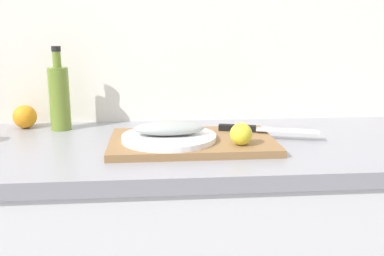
{
  "coord_description": "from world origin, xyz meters",
  "views": [
    {
      "loc": [
        0.01,
        -1.21,
        1.23
      ],
      "look_at": [
        0.11,
        -0.03,
        0.95
      ],
      "focal_mm": 41.17,
      "sensor_mm": 36.0,
      "label": 1
    }
  ],
  "objects_px": {
    "cutting_board": "(192,142)",
    "lemon_0": "(241,134)",
    "chef_knife": "(255,129)",
    "fish_fillet": "(169,128)",
    "white_plate": "(169,137)",
    "olive_oil_bottle": "(59,97)"
  },
  "relations": [
    {
      "from": "white_plate",
      "to": "olive_oil_bottle",
      "type": "distance_m",
      "value": 0.42
    },
    {
      "from": "lemon_0",
      "to": "cutting_board",
      "type": "bearing_deg",
      "value": 147.43
    },
    {
      "from": "fish_fillet",
      "to": "olive_oil_bottle",
      "type": "xyz_separation_m",
      "value": [
        -0.34,
        0.24,
        0.05
      ]
    },
    {
      "from": "fish_fillet",
      "to": "olive_oil_bottle",
      "type": "distance_m",
      "value": 0.42
    },
    {
      "from": "lemon_0",
      "to": "chef_knife",
      "type": "bearing_deg",
      "value": 63.26
    },
    {
      "from": "white_plate",
      "to": "chef_knife",
      "type": "bearing_deg",
      "value": 16.13
    },
    {
      "from": "white_plate",
      "to": "lemon_0",
      "type": "distance_m",
      "value": 0.2
    },
    {
      "from": "olive_oil_bottle",
      "to": "white_plate",
      "type": "bearing_deg",
      "value": -35.55
    },
    {
      "from": "white_plate",
      "to": "chef_knife",
      "type": "xyz_separation_m",
      "value": [
        0.26,
        0.07,
        0.0
      ]
    },
    {
      "from": "fish_fillet",
      "to": "chef_knife",
      "type": "xyz_separation_m",
      "value": [
        0.26,
        0.07,
        -0.02
      ]
    },
    {
      "from": "cutting_board",
      "to": "chef_knife",
      "type": "distance_m",
      "value": 0.2
    },
    {
      "from": "cutting_board",
      "to": "white_plate",
      "type": "relative_size",
      "value": 1.75
    },
    {
      "from": "fish_fillet",
      "to": "chef_knife",
      "type": "height_order",
      "value": "fish_fillet"
    },
    {
      "from": "cutting_board",
      "to": "lemon_0",
      "type": "xyz_separation_m",
      "value": [
        0.12,
        -0.08,
        0.04
      ]
    },
    {
      "from": "fish_fillet",
      "to": "lemon_0",
      "type": "height_order",
      "value": "lemon_0"
    },
    {
      "from": "cutting_board",
      "to": "lemon_0",
      "type": "height_order",
      "value": "lemon_0"
    },
    {
      "from": "cutting_board",
      "to": "lemon_0",
      "type": "distance_m",
      "value": 0.15
    },
    {
      "from": "fish_fillet",
      "to": "lemon_0",
      "type": "relative_size",
      "value": 3.28
    },
    {
      "from": "white_plate",
      "to": "lemon_0",
      "type": "bearing_deg",
      "value": -19.4
    },
    {
      "from": "cutting_board",
      "to": "olive_oil_bottle",
      "type": "height_order",
      "value": "olive_oil_bottle"
    },
    {
      "from": "chef_knife",
      "to": "olive_oil_bottle",
      "type": "bearing_deg",
      "value": -179.34
    },
    {
      "from": "chef_knife",
      "to": "fish_fillet",
      "type": "bearing_deg",
      "value": -147.54
    }
  ]
}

